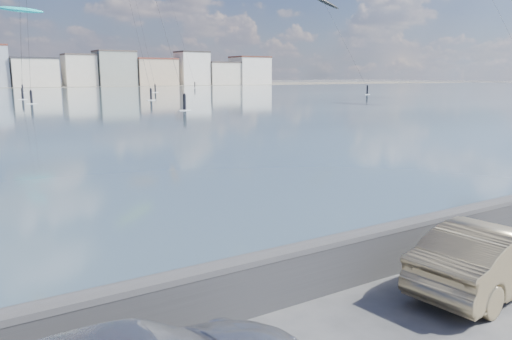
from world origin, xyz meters
The scene contains 4 objects.
seawall centered at (0.00, 2.70, 0.58)m, with size 400.00×0.36×1.08m.
car_champagne centered at (4.45, 1.10, 0.65)m, with size 1.38×3.95×1.30m, color tan.
kitesurfer_15 centered at (73.07, 87.96, 20.36)m, with size 8.77×17.70×22.88m.
kitesurfer_16 centered at (10.54, 98.72, 15.49)m, with size 8.47×14.53×16.81m.
Camera 1 is at (-4.14, -4.05, 4.02)m, focal length 35.00 mm.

